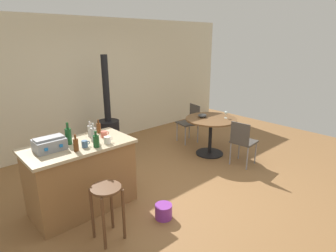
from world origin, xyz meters
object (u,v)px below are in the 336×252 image
folding_chair_near (242,140)px  plastic_bucket (164,211)px  cup_2 (104,134)px  bottle_0 (76,145)px  wine_glass (226,113)px  bottle_1 (96,141)px  bottle_2 (90,131)px  serving_bowl (202,115)px  wooden_stool (107,201)px  cup_1 (85,144)px  wood_stove (109,129)px  toolbox (49,144)px  bottle_3 (93,134)px  kitchen_island (82,176)px  dining_table (211,127)px  cup_0 (107,140)px  bottle_4 (68,136)px  folding_chair_far (190,120)px  bottle_5 (99,128)px

folding_chair_near → plastic_bucket: (-2.13, -0.23, -0.40)m
cup_2 → bottle_0: bearing=-157.1°
wine_glass → bottle_1: bearing=-178.4°
bottle_2 → serving_bowl: (2.44, 0.01, -0.23)m
wooden_stool → cup_1: (0.10, 0.65, 0.49)m
wood_stove → toolbox: (-1.69, -1.48, 0.53)m
bottle_3 → cup_1: (-0.19, -0.12, -0.05)m
serving_bowl → wine_glass: bearing=-50.4°
kitchen_island → bottle_0: bearing=-120.4°
folding_chair_near → bottle_2: bottle_2 is taller
wooden_stool → wood_stove: size_ratio=0.34×
wine_glass → dining_table: bearing=142.0°
bottle_0 → bottle_2: size_ratio=0.98×
plastic_bucket → wooden_stool: bearing=168.5°
wood_stove → bottle_3: size_ratio=7.78×
bottle_3 → kitchen_island: bearing=172.2°
wooden_stool → cup_0: 0.85m
bottle_4 → wine_glass: bottle_4 is taller
dining_table → cup_0: bearing=-174.4°
wooden_stool → folding_chair_near: size_ratio=0.80×
toolbox → serving_bowl: toolbox is taller
bottle_3 → serving_bowl: 2.52m
bottle_0 → bottle_3: size_ratio=0.85×
kitchen_island → toolbox: bearing=171.4°
kitchen_island → dining_table: size_ratio=1.38×
kitchen_island → wine_glass: 3.04m
wood_stove → cup_0: bearing=-120.6°
folding_chair_near → bottle_0: bearing=169.7°
bottle_3 → cup_2: size_ratio=2.07×
wooden_stool → bottle_2: size_ratio=3.09×
cup_0 → plastic_bucket: 1.20m
folding_chair_near → bottle_4: size_ratio=2.87×
wine_glass → serving_bowl: 0.47m
bottle_4 → plastic_bucket: 1.59m
toolbox → bottle_0: size_ratio=1.67×
wine_glass → bottle_2: bearing=172.8°
serving_bowl → toolbox: bearing=-177.3°
cup_1 → bottle_2: bearing=52.7°
wooden_stool → folding_chair_near: (2.86, 0.08, -0.00)m
dining_table → bottle_1: 2.69m
folding_chair_far → cup_2: size_ratio=6.91×
toolbox → bottle_1: bearing=-31.9°
cup_2 → dining_table: bearing=-0.1°
bottle_4 → bottle_5: bearing=15.5°
bottle_1 → toolbox: bearing=148.1°
toolbox → plastic_bucket: (1.00, -1.00, -0.92)m
bottle_3 → serving_bowl: bottle_3 is taller
folding_chair_far → bottle_3: bottle_3 is taller
bottle_1 → bottle_3: bottle_3 is taller
bottle_5 → wine_glass: size_ratio=1.41×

